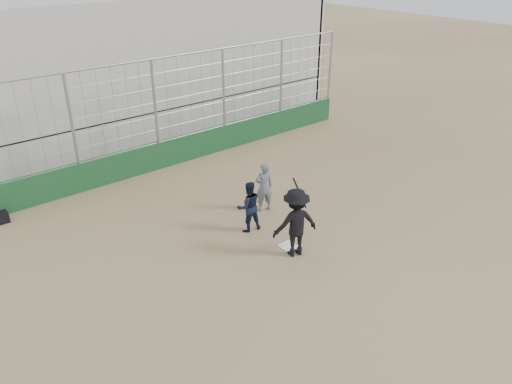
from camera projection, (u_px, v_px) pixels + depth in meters
ground at (288, 246)px, 13.85m from camera, size 90.00×90.00×0.00m
home_plate at (288, 246)px, 13.84m from camera, size 0.44×0.44×0.02m
backstop at (159, 144)px, 18.23m from camera, size 18.10×0.25×4.04m
bleachers at (95, 66)px, 20.75m from camera, size 20.25×6.70×6.98m
batter_at_plate at (296, 223)px, 13.11m from camera, size 1.41×1.07×2.06m
catcher_crouched at (249, 214)px, 14.38m from camera, size 0.86×0.72×1.07m
umpire at (264, 189)px, 15.40m from camera, size 0.67×0.54×1.45m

